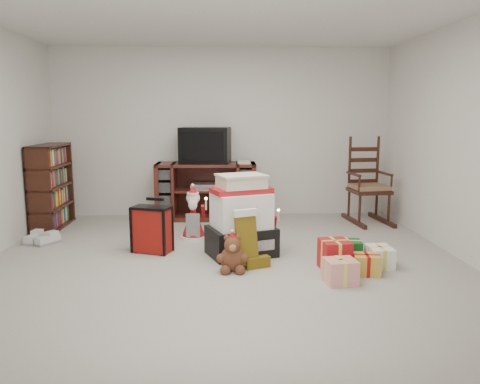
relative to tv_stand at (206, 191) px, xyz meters
name	(u,v)px	position (x,y,z in m)	size (l,w,h in m)	color
room	(224,143)	(0.24, -2.21, 0.84)	(5.01, 5.01, 2.51)	#ACA89D
tv_stand	(206,191)	(0.00, 0.00, 0.00)	(1.45, 0.54, 0.82)	#4F1C16
bookshelf	(51,188)	(-2.07, -0.44, 0.13)	(0.31, 0.92, 1.13)	black
rocking_chair	(368,192)	(2.31, -0.29, 0.02)	(0.59, 0.88, 1.26)	black
gift_pile	(241,221)	(0.43, -1.84, -0.03)	(0.82, 0.70, 0.87)	black
red_suitcase	(152,229)	(-0.56, -1.69, -0.15)	(0.45, 0.33, 0.61)	maroon
stocking	(246,239)	(0.46, -2.28, -0.11)	(0.28, 0.12, 0.60)	#0D7B14
teddy_bear	(232,255)	(0.31, -2.37, -0.25)	(0.24, 0.21, 0.36)	brown
santa_figurine	(265,229)	(0.71, -1.59, -0.18)	(0.29, 0.28, 0.60)	#A51112
mrs_claus_figurine	(193,218)	(-0.13, -1.14, -0.15)	(0.33, 0.31, 0.67)	#A51112
sneaker_pair	(41,239)	(-1.93, -1.28, -0.36)	(0.41, 0.31, 0.10)	silver
gift_cluster	(353,257)	(1.51, -2.40, -0.27)	(0.82, 0.92, 0.28)	#B31419
crt_television	(205,145)	(0.00, 0.04, 0.67)	(0.76, 0.60, 0.52)	black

